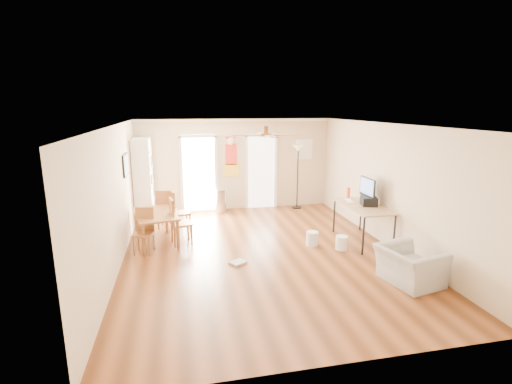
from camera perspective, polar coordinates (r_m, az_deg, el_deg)
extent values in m
plane|color=brown|center=(7.76, 0.91, -9.29)|extent=(7.00, 7.00, 0.00)
cube|color=red|center=(10.67, -3.83, 5.47)|extent=(0.46, 0.03, 1.10)
cube|color=white|center=(11.15, 7.37, 6.49)|extent=(0.50, 0.04, 0.60)
cube|color=black|center=(8.57, -19.33, 3.93)|extent=(0.04, 0.66, 0.48)
cylinder|color=#ACADAF|center=(10.55, -5.42, -1.36)|extent=(0.40, 0.40, 0.68)
cube|color=white|center=(8.80, 14.09, -1.30)|extent=(0.23, 0.42, 0.02)
cube|color=black|center=(8.53, 16.87, -1.33)|extent=(0.40, 0.44, 0.19)
cylinder|color=#FF5E16|center=(9.06, 13.94, -0.10)|extent=(0.09, 0.09, 0.26)
cylinder|color=silver|center=(8.20, 8.61, -7.06)|extent=(0.32, 0.32, 0.30)
cylinder|color=white|center=(8.09, 12.97, -7.57)|extent=(0.32, 0.32, 0.29)
cube|color=#A2A29C|center=(7.27, -2.78, -10.72)|extent=(0.37, 0.35, 0.04)
imported|color=#A9A8A4|center=(6.92, 22.42, -10.39)|extent=(1.01, 1.11, 0.62)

